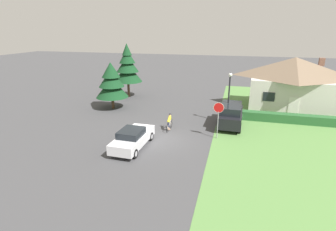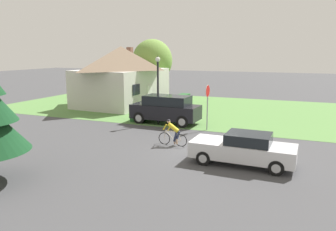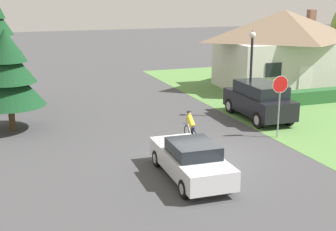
{
  "view_description": "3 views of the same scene",
  "coord_description": "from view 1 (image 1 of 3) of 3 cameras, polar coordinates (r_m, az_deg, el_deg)",
  "views": [
    {
      "loc": [
        5.38,
        -18.16,
        8.25
      ],
      "look_at": [
        0.09,
        1.94,
        1.35
      ],
      "focal_mm": 28.0,
      "sensor_mm": 36.0,
      "label": 1
    },
    {
      "loc": [
        -15.75,
        -4.11,
        4.95
      ],
      "look_at": [
        -1.42,
        1.73,
        1.95
      ],
      "focal_mm": 35.0,
      "sensor_mm": 36.0,
      "label": 2
    },
    {
      "loc": [
        -7.8,
        -16.65,
        6.56
      ],
      "look_at": [
        -1.2,
        1.39,
        1.54
      ],
      "focal_mm": 50.0,
      "sensor_mm": 36.0,
      "label": 3
    }
  ],
  "objects": [
    {
      "name": "ground_plane",
      "position": [
        20.65,
        -1.61,
        -5.18
      ],
      "size": [
        140.0,
        140.0,
        0.0
      ],
      "primitive_type": "plane",
      "color": "#424244"
    },
    {
      "name": "conifer_tall_near",
      "position": [
        28.56,
        -12.2,
        7.07
      ],
      "size": [
        3.42,
        3.42,
        4.98
      ],
      "color": "#4C3823",
      "rests_on": "ground"
    },
    {
      "name": "conifer_tall_far",
      "position": [
        33.23,
        -8.8,
        10.36
      ],
      "size": [
        3.52,
        3.52,
        6.6
      ],
      "color": "#4C3823",
      "rests_on": "ground"
    },
    {
      "name": "sedan_left_lane",
      "position": [
        19.16,
        -7.7,
        -4.93
      ],
      "size": [
        1.92,
        4.6,
        1.45
      ],
      "rotation": [
        0.0,
        0.0,
        1.54
      ],
      "color": "silver",
      "rests_on": "ground"
    },
    {
      "name": "hedge_row",
      "position": [
        26.52,
        24.51,
        -0.54
      ],
      "size": [
        11.17,
        0.9,
        0.82
      ],
      "primitive_type": "cube",
      "color": "#285B2D",
      "rests_on": "ground"
    },
    {
      "name": "street_lamp",
      "position": [
        23.78,
        13.16,
        5.09
      ],
      "size": [
        0.33,
        0.33,
        4.7
      ],
      "color": "black",
      "rests_on": "ground"
    },
    {
      "name": "cottage_house",
      "position": [
        30.74,
        25.47,
        6.46
      ],
      "size": [
        9.36,
        6.95,
        5.49
      ],
      "rotation": [
        0.0,
        0.0,
        -0.06
      ],
      "color": "beige",
      "rests_on": "ground"
    },
    {
      "name": "parked_suv_right",
      "position": [
        23.83,
        13.48,
        0.2
      ],
      "size": [
        2.1,
        4.84,
        1.98
      ],
      "rotation": [
        0.0,
        0.0,
        1.54
      ],
      "color": "black",
      "rests_on": "ground"
    },
    {
      "name": "stop_sign",
      "position": [
        20.45,
        10.91,
        0.56
      ],
      "size": [
        0.8,
        0.07,
        2.93
      ],
      "rotation": [
        0.0,
        0.0,
        3.1
      ],
      "color": "gray",
      "rests_on": "ground"
    },
    {
      "name": "grass_verge_right",
      "position": [
        24.53,
        29.33,
        -3.74
      ],
      "size": [
        16.0,
        36.0,
        0.01
      ],
      "primitive_type": "cube",
      "color": "#568442",
      "rests_on": "ground"
    },
    {
      "name": "cyclist",
      "position": [
        22.23,
        0.27,
        -1.51
      ],
      "size": [
        0.44,
        1.67,
        1.43
      ],
      "rotation": [
        0.0,
        0.0,
        1.53
      ],
      "color": "black",
      "rests_on": "ground"
    }
  ]
}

